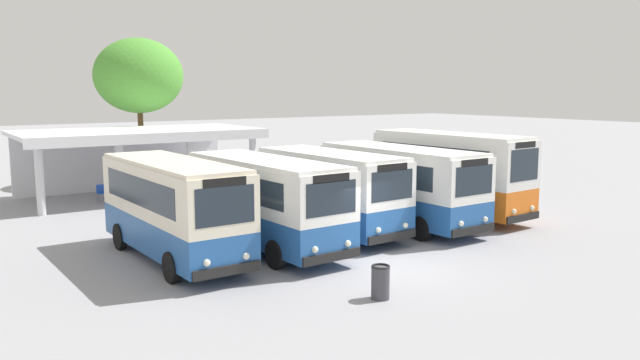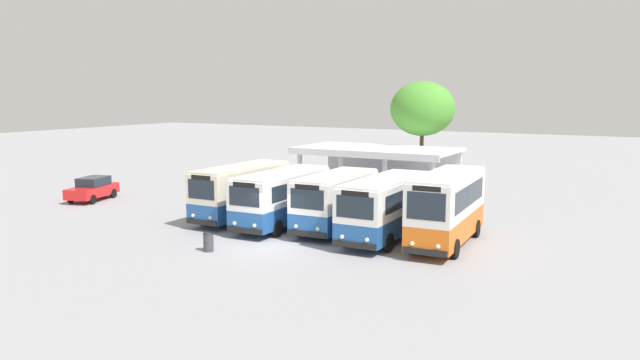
# 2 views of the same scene
# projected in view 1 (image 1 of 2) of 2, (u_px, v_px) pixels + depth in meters

# --- Properties ---
(ground_plane) EXTENTS (180.00, 180.00, 0.00)m
(ground_plane) POSITION_uv_depth(u_px,v_px,m) (387.00, 269.00, 19.07)
(ground_plane) COLOR #939399
(city_bus_nearest_orange) EXTENTS (2.37, 7.49, 3.19)m
(city_bus_nearest_orange) POSITION_uv_depth(u_px,v_px,m) (173.00, 205.00, 19.87)
(city_bus_nearest_orange) COLOR black
(city_bus_nearest_orange) RESTS_ON ground
(city_bus_second_in_row) EXTENTS (2.54, 7.61, 3.09)m
(city_bus_second_in_row) POSITION_uv_depth(u_px,v_px,m) (265.00, 199.00, 21.27)
(city_bus_second_in_row) COLOR black
(city_bus_second_in_row) RESTS_ON ground
(city_bus_middle_cream) EXTENTS (2.61, 6.91, 3.10)m
(city_bus_middle_cream) POSITION_uv_depth(u_px,v_px,m) (330.00, 189.00, 23.46)
(city_bus_middle_cream) COLOR black
(city_bus_middle_cream) RESTS_ON ground
(city_bus_fourth_amber) EXTENTS (2.51, 7.76, 3.14)m
(city_bus_fourth_amber) POSITION_uv_depth(u_px,v_px,m) (400.00, 183.00, 24.88)
(city_bus_fourth_amber) COLOR black
(city_bus_fourth_amber) RESTS_ON ground
(city_bus_fifth_blue) EXTENTS (2.54, 7.57, 3.57)m
(city_bus_fifth_blue) POSITION_uv_depth(u_px,v_px,m) (450.00, 171.00, 26.81)
(city_bus_fifth_blue) COLOR black
(city_bus_fifth_blue) RESTS_ON ground
(terminal_canopy) EXTENTS (11.63, 6.14, 3.40)m
(terminal_canopy) POSITION_uv_depth(u_px,v_px,m) (135.00, 143.00, 32.22)
(terminal_canopy) COLOR silver
(terminal_canopy) RESTS_ON ground
(waiting_chair_end_by_column) EXTENTS (0.44, 0.44, 0.86)m
(waiting_chair_end_by_column) POSITION_uv_depth(u_px,v_px,m) (102.00, 192.00, 30.24)
(waiting_chair_end_by_column) COLOR slate
(waiting_chair_end_by_column) RESTS_ON ground
(waiting_chair_second_from_end) EXTENTS (0.44, 0.44, 0.86)m
(waiting_chair_second_from_end) POSITION_uv_depth(u_px,v_px,m) (115.00, 190.00, 30.66)
(waiting_chair_second_from_end) COLOR slate
(waiting_chair_second_from_end) RESTS_ON ground
(waiting_chair_middle_seat) EXTENTS (0.44, 0.44, 0.86)m
(waiting_chair_middle_seat) POSITION_uv_depth(u_px,v_px,m) (130.00, 189.00, 30.95)
(waiting_chair_middle_seat) COLOR slate
(waiting_chair_middle_seat) RESTS_ON ground
(waiting_chair_fourth_seat) EXTENTS (0.44, 0.44, 0.86)m
(waiting_chair_fourth_seat) POSITION_uv_depth(u_px,v_px,m) (142.00, 188.00, 31.40)
(waiting_chair_fourth_seat) COLOR slate
(waiting_chair_fourth_seat) RESTS_ON ground
(waiting_chair_fifth_seat) EXTENTS (0.44, 0.44, 0.86)m
(waiting_chair_fifth_seat) POSITION_uv_depth(u_px,v_px,m) (156.00, 187.00, 31.70)
(waiting_chair_fifth_seat) COLOR slate
(waiting_chair_fifth_seat) RESTS_ON ground
(waiting_chair_far_end_seat) EXTENTS (0.44, 0.44, 0.86)m
(waiting_chair_far_end_seat) POSITION_uv_depth(u_px,v_px,m) (168.00, 186.00, 32.11)
(waiting_chair_far_end_seat) COLOR slate
(waiting_chair_far_end_seat) RESTS_ON ground
(roadside_tree_behind_canopy) EXTENTS (5.05, 5.05, 8.33)m
(roadside_tree_behind_canopy) POSITION_uv_depth(u_px,v_px,m) (139.00, 76.00, 36.08)
(roadside_tree_behind_canopy) COLOR brown
(roadside_tree_behind_canopy) RESTS_ON ground
(litter_bin_apron) EXTENTS (0.49, 0.49, 0.90)m
(litter_bin_apron) POSITION_uv_depth(u_px,v_px,m) (380.00, 282.00, 16.29)
(litter_bin_apron) COLOR #3F3F47
(litter_bin_apron) RESTS_ON ground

